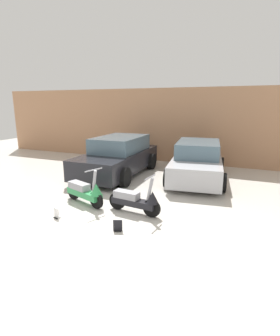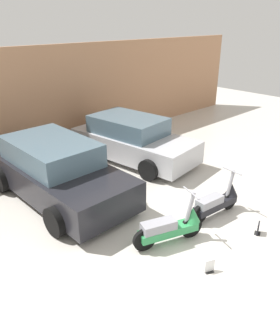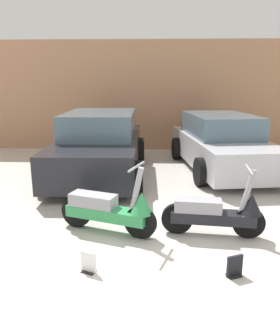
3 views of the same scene
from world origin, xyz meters
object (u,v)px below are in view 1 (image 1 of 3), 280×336
at_px(scooter_front_right, 136,200).
at_px(placard_near_left_scooter, 57,214).
at_px(car_rear_left, 118,157).
at_px(car_rear_center, 197,161).
at_px(scooter_front_left, 85,191).
at_px(placard_near_right_scooter, 118,226).

height_order(scooter_front_right, placard_near_left_scooter, scooter_front_right).
height_order(car_rear_left, placard_near_left_scooter, car_rear_left).
bearing_deg(car_rear_center, car_rear_left, -87.93).
bearing_deg(car_rear_left, scooter_front_left, 10.54).
bearing_deg(car_rear_center, scooter_front_left, -39.60).
relative_size(scooter_front_right, placard_near_left_scooter, 5.65).
relative_size(car_rear_left, placard_near_left_scooter, 16.73).
height_order(car_rear_left, car_rear_center, car_rear_left).
xyz_separation_m(scooter_front_right, car_rear_left, (-2.19, 3.27, 0.34)).
bearing_deg(scooter_front_left, placard_near_left_scooter, -78.51).
bearing_deg(scooter_front_right, car_rear_center, 84.30).
bearing_deg(placard_near_right_scooter, car_rear_left, 117.17).
relative_size(car_rear_center, placard_near_right_scooter, 16.29).
bearing_deg(scooter_front_left, placard_near_right_scooter, -15.28).
bearing_deg(placard_near_left_scooter, scooter_front_right, 31.02).
height_order(scooter_front_right, placard_near_right_scooter, scooter_front_right).
relative_size(car_rear_center, placard_near_left_scooter, 16.29).
distance_m(car_rear_left, car_rear_center, 3.03).
bearing_deg(car_rear_center, scooter_front_right, -19.60).
xyz_separation_m(placard_near_left_scooter, placard_near_right_scooter, (1.69, -0.02, 0.00)).
xyz_separation_m(scooter_front_left, placard_near_left_scooter, (-0.14, -1.04, -0.26)).
xyz_separation_m(car_rear_left, car_rear_center, (2.99, 0.51, -0.04)).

